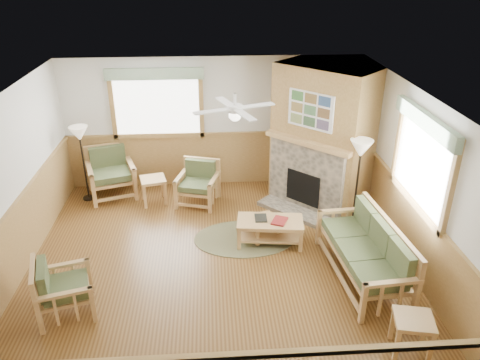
{
  "coord_description": "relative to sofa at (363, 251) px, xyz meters",
  "views": [
    {
      "loc": [
        -0.06,
        -6.13,
        4.45
      ],
      "look_at": [
        0.4,
        0.7,
        1.15
      ],
      "focal_mm": 35.0,
      "sensor_mm": 36.0,
      "label": 1
    }
  ],
  "objects": [
    {
      "name": "ceiling_fan",
      "position": [
        -1.87,
        0.73,
        2.2
      ],
      "size": [
        1.59,
        1.59,
        0.36
      ],
      "primitive_type": null,
      "rotation": [
        0.0,
        0.0,
        0.35
      ],
      "color": "white",
      "rests_on": "ceiling"
    },
    {
      "name": "end_table_sofa",
      "position": [
        0.15,
        -1.52,
        -0.2
      ],
      "size": [
        0.55,
        0.53,
        0.52
      ],
      "primitive_type": null,
      "rotation": [
        0.0,
        0.0,
        -0.21
      ],
      "color": "tan",
      "rests_on": "floor"
    },
    {
      "name": "armchair_back_left",
      "position": [
        -4.25,
        2.98,
        0.03
      ],
      "size": [
        1.1,
        1.1,
        0.98
      ],
      "primitive_type": null,
      "rotation": [
        0.0,
        0.0,
        0.31
      ],
      "color": "tan",
      "rests_on": "floor"
    },
    {
      "name": "wall_left",
      "position": [
        -5.17,
        0.43,
        0.89
      ],
      "size": [
        0.02,
        6.0,
        2.7
      ],
      "primitive_type": "cube",
      "color": "silver",
      "rests_on": "floor"
    },
    {
      "name": "wall_back",
      "position": [
        -2.17,
        3.43,
        0.89
      ],
      "size": [
        6.0,
        0.02,
        2.7
      ],
      "primitive_type": "cube",
      "color": "silver",
      "rests_on": "floor"
    },
    {
      "name": "footstool",
      "position": [
        -1.37,
        1.17,
        -0.26
      ],
      "size": [
        0.57,
        0.57,
        0.39
      ],
      "primitive_type": null,
      "rotation": [
        0.0,
        0.0,
        0.33
      ],
      "color": "tan",
      "rests_on": "floor"
    },
    {
      "name": "book_red",
      "position": [
        -1.12,
        0.96,
        0.01
      ],
      "size": [
        0.32,
        0.36,
        0.03
      ],
      "primitive_type": "cube",
      "rotation": [
        0.0,
        0.0,
        -0.43
      ],
      "color": "maroon",
      "rests_on": "coffee_table"
    },
    {
      "name": "armchair_back_right",
      "position": [
        -2.51,
        2.54,
        -0.04
      ],
      "size": [
        0.92,
        0.92,
        0.83
      ],
      "primitive_type": null,
      "rotation": [
        0.0,
        0.0,
        -0.28
      ],
      "color": "tan",
      "rests_on": "floor"
    },
    {
      "name": "window_back",
      "position": [
        -3.27,
        3.39,
        2.07
      ],
      "size": [
        1.9,
        0.16,
        1.5
      ],
      "primitive_type": null,
      "color": "white",
      "rests_on": "wall_back"
    },
    {
      "name": "fireplace",
      "position": [
        -0.12,
        2.48,
        0.89
      ],
      "size": [
        3.11,
        3.11,
        2.7
      ],
      "primitive_type": null,
      "rotation": [
        0.0,
        0.0,
        -0.79
      ],
      "color": "olive",
      "rests_on": "floor"
    },
    {
      "name": "armchair_left",
      "position": [
        -4.26,
        -0.5,
        -0.05
      ],
      "size": [
        0.9,
        0.9,
        0.82
      ],
      "primitive_type": null,
      "rotation": [
        0.0,
        0.0,
        1.85
      ],
      "color": "tan",
      "rests_on": "floor"
    },
    {
      "name": "braided_rug",
      "position": [
        -1.69,
        1.17,
        -0.45
      ],
      "size": [
        2.32,
        2.32,
        0.01
      ],
      "primitive_type": "cylinder",
      "rotation": [
        0.0,
        0.0,
        0.43
      ],
      "color": "brown",
      "rests_on": "floor"
    },
    {
      "name": "wall_front",
      "position": [
        -2.17,
        -2.57,
        0.89
      ],
      "size": [
        6.0,
        0.02,
        2.7
      ],
      "primitive_type": "cube",
      "color": "silver",
      "rests_on": "floor"
    },
    {
      "name": "floor_lamp_left",
      "position": [
        -4.72,
        2.86,
        0.31
      ],
      "size": [
        0.36,
        0.36,
        1.54
      ],
      "primitive_type": null,
      "rotation": [
        0.0,
        0.0,
        -0.02
      ],
      "color": "black",
      "rests_on": "floor"
    },
    {
      "name": "end_table_chairs",
      "position": [
        -3.38,
        2.61,
        -0.2
      ],
      "size": [
        0.56,
        0.55,
        0.53
      ],
      "primitive_type": null,
      "rotation": [
        0.0,
        0.0,
        0.24
      ],
      "color": "tan",
      "rests_on": "floor"
    },
    {
      "name": "coffee_table",
      "position": [
        -1.27,
        1.01,
        -0.24
      ],
      "size": [
        1.16,
        0.68,
        0.44
      ],
      "primitive_type": null,
      "rotation": [
        0.0,
        0.0,
        -0.12
      ],
      "color": "tan",
      "rests_on": "floor"
    },
    {
      "name": "window_right",
      "position": [
        0.79,
        0.23,
        2.07
      ],
      "size": [
        0.16,
        1.9,
        1.5
      ],
      "primitive_type": null,
      "color": "white",
      "rests_on": "wall_right"
    },
    {
      "name": "wall_right",
      "position": [
        0.83,
        0.43,
        0.89
      ],
      "size": [
        0.02,
        6.0,
        2.7
      ],
      "primitive_type": "cube",
      "color": "silver",
      "rests_on": "floor"
    },
    {
      "name": "book_dark",
      "position": [
        -1.42,
        1.08,
        0.01
      ],
      "size": [
        0.21,
        0.28,
        0.03
      ],
      "primitive_type": "cube",
      "rotation": [
        0.0,
        0.0,
        -0.03
      ],
      "color": "black",
      "rests_on": "coffee_table"
    },
    {
      "name": "wainscot",
      "position": [
        -2.17,
        0.43,
        0.09
      ],
      "size": [
        6.0,
        6.0,
        1.1
      ],
      "primitive_type": null,
      "color": "olive",
      "rests_on": "floor"
    },
    {
      "name": "sofa",
      "position": [
        0.0,
        0.0,
        0.0
      ],
      "size": [
        2.06,
        0.99,
        0.92
      ],
      "primitive_type": null,
      "rotation": [
        0.0,
        0.0,
        -1.48
      ],
      "color": "tan",
      "rests_on": "floor"
    },
    {
      "name": "floor_lamp_right",
      "position": [
        0.29,
        1.43,
        0.38
      ],
      "size": [
        0.48,
        0.48,
        1.69
      ],
      "primitive_type": null,
      "rotation": [
        0.0,
        0.0,
        -0.28
      ],
      "color": "black",
      "rests_on": "floor"
    },
    {
      "name": "floor",
      "position": [
        -2.17,
        0.43,
        -0.46
      ],
      "size": [
        6.0,
        6.0,
        0.01
      ],
      "primitive_type": "cube",
      "color": "brown",
      "rests_on": "ground"
    },
    {
      "name": "ceiling",
      "position": [
        -2.17,
        0.43,
        2.24
      ],
      "size": [
        6.0,
        6.0,
        0.01
      ],
      "primitive_type": "cube",
      "color": "white",
      "rests_on": "floor"
    }
  ]
}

